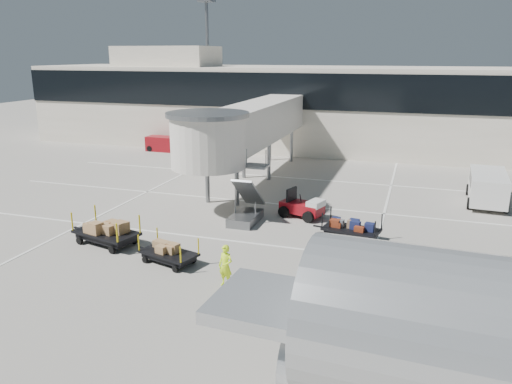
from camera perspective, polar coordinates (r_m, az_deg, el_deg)
ground at (r=23.57m, az=-2.02°, el=-7.58°), size 140.00×140.00×0.00m
lane_markings at (r=32.14m, az=2.55°, el=-1.19°), size 40.00×30.00×0.02m
terminal at (r=51.16m, az=9.25°, el=9.56°), size 64.00×12.11×15.20m
jet_bridge at (r=34.92m, az=-1.33°, el=7.35°), size 5.70×20.40×6.03m
baggage_tug at (r=29.23m, az=5.38°, el=-1.76°), size 2.75×2.22×1.64m
suitcase_cart at (r=26.14m, az=10.94°, el=-4.31°), size 3.60×1.91×1.38m
box_cart_near at (r=23.25m, az=-10.06°, el=-6.88°), size 3.34×1.99×1.28m
box_cart_far at (r=26.07m, az=-16.57°, el=-4.49°), size 4.17×2.38×1.60m
ground_worker at (r=20.61m, az=-3.49°, el=-8.42°), size 0.73×0.58×1.78m
minivan at (r=35.04m, az=24.96°, el=0.75°), size 2.55×5.33×1.97m
belt_loader at (r=49.90m, az=-10.32°, el=5.43°), size 3.92×1.63×1.87m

